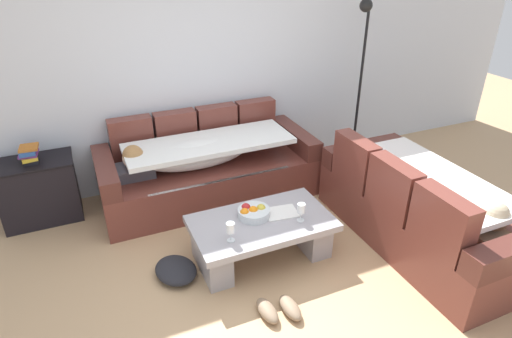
% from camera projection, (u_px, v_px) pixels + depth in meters
% --- Properties ---
extents(ground_plane, '(14.00, 14.00, 0.00)m').
position_uv_depth(ground_plane, '(276.00, 290.00, 3.44)').
color(ground_plane, tan).
extents(back_wall, '(9.00, 0.10, 2.70)m').
position_uv_depth(back_wall, '(190.00, 62.00, 4.55)').
color(back_wall, silver).
rests_on(back_wall, ground_plane).
extents(couch_along_wall, '(2.24, 0.92, 0.88)m').
position_uv_depth(couch_along_wall, '(205.00, 168.00, 4.58)').
color(couch_along_wall, brown).
rests_on(couch_along_wall, ground_plane).
extents(couch_near_window, '(0.92, 1.99, 0.88)m').
position_uv_depth(couch_near_window, '(421.00, 211.00, 3.85)').
color(couch_near_window, brown).
rests_on(couch_near_window, ground_plane).
extents(coffee_table, '(1.20, 0.68, 0.38)m').
position_uv_depth(coffee_table, '(262.00, 234.00, 3.71)').
color(coffee_table, '#9D99A0').
rests_on(coffee_table, ground_plane).
extents(fruit_bowl, '(0.28, 0.28, 0.10)m').
position_uv_depth(fruit_bowl, '(253.00, 212.00, 3.68)').
color(fruit_bowl, silver).
rests_on(fruit_bowl, coffee_table).
extents(wine_glass_near_left, '(0.07, 0.07, 0.17)m').
position_uv_depth(wine_glass_near_left, '(231.00, 229.00, 3.34)').
color(wine_glass_near_left, silver).
rests_on(wine_glass_near_left, coffee_table).
extents(wine_glass_near_right, '(0.07, 0.07, 0.17)m').
position_uv_depth(wine_glass_near_right, '(301.00, 209.00, 3.59)').
color(wine_glass_near_right, silver).
rests_on(wine_glass_near_right, coffee_table).
extents(open_magazine, '(0.31, 0.25, 0.01)m').
position_uv_depth(open_magazine, '(281.00, 213.00, 3.74)').
color(open_magazine, white).
rests_on(open_magazine, coffee_table).
extents(side_cabinet, '(0.72, 0.44, 0.64)m').
position_uv_depth(side_cabinet, '(39.00, 191.00, 4.20)').
color(side_cabinet, black).
rests_on(side_cabinet, ground_plane).
extents(book_stack_on_cabinet, '(0.19, 0.21, 0.15)m').
position_uv_depth(book_stack_on_cabinet, '(29.00, 154.00, 4.00)').
color(book_stack_on_cabinet, black).
rests_on(book_stack_on_cabinet, side_cabinet).
extents(floor_lamp, '(0.33, 0.31, 1.95)m').
position_uv_depth(floor_lamp, '(360.00, 74.00, 4.97)').
color(floor_lamp, black).
rests_on(floor_lamp, ground_plane).
extents(pair_of_shoes, '(0.30, 0.32, 0.09)m').
position_uv_depth(pair_of_shoes, '(279.00, 309.00, 3.20)').
color(pair_of_shoes, '#8C7259').
rests_on(pair_of_shoes, ground_plane).
extents(crumpled_garment, '(0.42, 0.48, 0.12)m').
position_uv_depth(crumpled_garment, '(176.00, 270.00, 3.56)').
color(crumpled_garment, '#232328').
rests_on(crumpled_garment, ground_plane).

